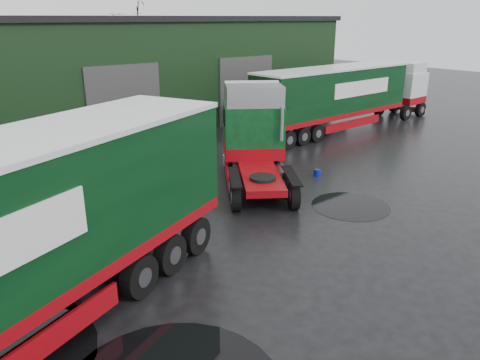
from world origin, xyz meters
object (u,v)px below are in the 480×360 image
object	(u,v)px
warehouse	(79,72)
wash_bucket	(317,173)
hero_tractor	(258,141)
lorry_right	(333,100)
tree_back_b	(127,48)

from	to	relation	value
warehouse	wash_bucket	distance (m)	16.61
warehouse	hero_tractor	xyz separation A→B (m)	(0.82, -15.50, -1.26)
lorry_right	wash_bucket	xyz separation A→B (m)	(-6.50, -4.90, -1.69)
hero_tractor	wash_bucket	xyz separation A→B (m)	(2.92, -0.40, -1.76)
hero_tractor	tree_back_b	distance (m)	26.56
tree_back_b	wash_bucket	bearing A→B (deg)	-99.34
hero_tractor	wash_bucket	size ratio (longest dim) A/B	20.89
warehouse	tree_back_b	distance (m)	12.82
hero_tractor	lorry_right	distance (m)	10.44
wash_bucket	tree_back_b	xyz separation A→B (m)	(4.26, 25.90, 3.61)
hero_tractor	wash_bucket	world-z (taller)	hero_tractor
hero_tractor	tree_back_b	bearing A→B (deg)	108.11
lorry_right	tree_back_b	world-z (taller)	tree_back_b
hero_tractor	tree_back_b	xyz separation A→B (m)	(7.18, 25.50, 1.85)
lorry_right	warehouse	bearing A→B (deg)	-138.75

